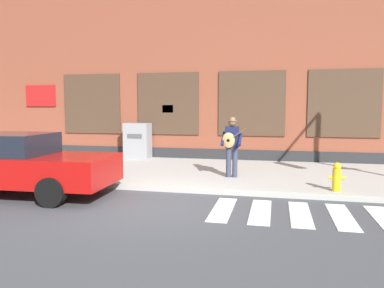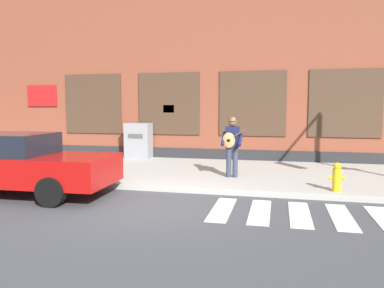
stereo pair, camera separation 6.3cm
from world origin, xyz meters
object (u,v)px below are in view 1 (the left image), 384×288
(busker, at_px, (231,143))
(utility_box, at_px, (138,141))
(fire_hydrant, at_px, (337,177))
(red_car, at_px, (19,164))

(busker, distance_m, utility_box, 5.20)
(utility_box, bearing_deg, fire_hydrant, -33.29)
(utility_box, distance_m, fire_hydrant, 8.11)
(red_car, relative_size, fire_hydrant, 6.65)
(red_car, bearing_deg, fire_hydrant, 10.80)
(busker, bearing_deg, fire_hydrant, -24.81)
(busker, height_order, utility_box, busker)
(busker, bearing_deg, utility_box, 141.88)
(busker, height_order, fire_hydrant, busker)
(red_car, bearing_deg, busker, 28.68)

